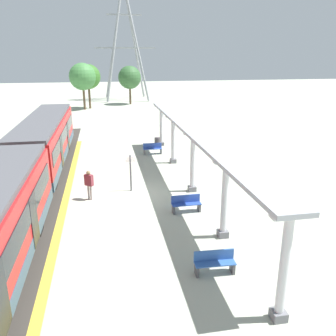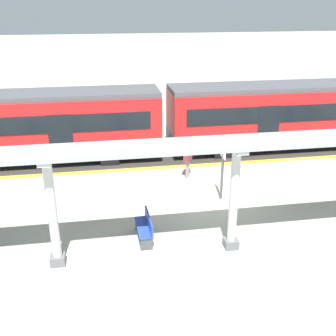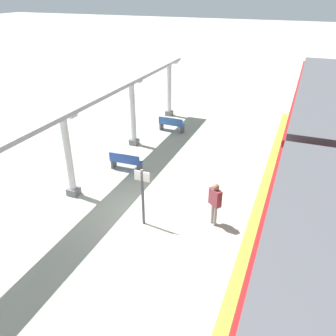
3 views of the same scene
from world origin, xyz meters
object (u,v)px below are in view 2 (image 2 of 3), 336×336
train_far_carriage (301,114)px  passenger_waiting_near_edge (188,156)px  bench_near_end (146,227)px  train_near_carriage (12,128)px  canopy_pillar_third (234,198)px  platform_info_sign (222,168)px  canopy_pillar_second (52,212)px

train_far_carriage → passenger_waiting_near_edge: size_ratio=8.54×
train_far_carriage → bench_near_end: bearing=-49.5°
train_near_carriage → canopy_pillar_third: bearing=42.3°
train_near_carriage → platform_info_sign: size_ratio=6.48×
train_near_carriage → bench_near_end: (7.99, 5.49, -1.39)m
train_near_carriage → bench_near_end: size_ratio=9.43×
train_near_carriage → passenger_waiting_near_edge: size_ratio=8.54×
canopy_pillar_second → bench_near_end: (-1.00, 2.82, -1.35)m
canopy_pillar_second → bench_near_end: bearing=109.4°
train_near_carriage → platform_info_sign: bearing=58.3°
bench_near_end → canopy_pillar_third: bearing=69.6°
canopy_pillar_second → bench_near_end: size_ratio=2.33×
canopy_pillar_third → canopy_pillar_second: bearing=-90.0°
train_far_carriage → bench_near_end: 12.38m
train_near_carriage → canopy_pillar_third: size_ratio=4.05×
passenger_waiting_near_edge → canopy_pillar_third: bearing=1.9°
passenger_waiting_near_edge → canopy_pillar_second: bearing=-42.2°
canopy_pillar_second → train_far_carriage: bearing=126.5°
canopy_pillar_third → platform_info_sign: bearing=168.8°
train_near_carriage → canopy_pillar_third: 12.15m
train_far_carriage → canopy_pillar_third: bearing=-36.6°
canopy_pillar_third → passenger_waiting_near_edge: 5.91m
canopy_pillar_third → bench_near_end: 3.16m
train_far_carriage → platform_info_sign: train_far_carriage is taller
platform_info_sign → train_near_carriage: bearing=-121.7°
bench_near_end → platform_info_sign: 4.30m
bench_near_end → canopy_pillar_second: bearing=-70.6°
bench_near_end → passenger_waiting_near_edge: (-4.86, 2.48, 0.60)m
train_far_carriage → train_near_carriage: bearing=-90.0°
train_near_carriage → passenger_waiting_near_edge: 8.60m
train_far_carriage → canopy_pillar_third: size_ratio=4.05×
canopy_pillar_third → bench_near_end: size_ratio=2.33×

